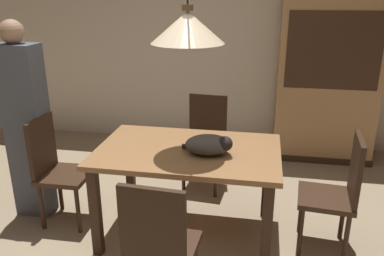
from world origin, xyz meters
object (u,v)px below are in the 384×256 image
at_px(chair_right_side, 338,190).
at_px(person_standing, 25,122).
at_px(hutch_bookcase, 326,84).
at_px(chair_near_front, 159,244).
at_px(chair_left_side, 56,166).
at_px(chair_far_back, 205,138).
at_px(dining_table, 188,161).
at_px(pendant_lamp, 188,27).
at_px(cat_sleeping, 210,145).

xyz_separation_m(chair_right_side, person_standing, (-2.54, 0.09, 0.34)).
relative_size(hutch_bookcase, person_standing, 1.09).
height_order(chair_near_front, chair_right_side, same).
bearing_deg(chair_left_side, chair_far_back, 37.78).
bearing_deg(dining_table, chair_far_back, 89.57).
bearing_deg(person_standing, dining_table, -3.41).
distance_m(hutch_bookcase, person_standing, 3.18).
bearing_deg(person_standing, chair_left_side, -16.85).
height_order(chair_near_front, chair_left_side, same).
distance_m(pendant_lamp, person_standing, 1.63).
bearing_deg(chair_right_side, cat_sleeping, -176.09).
height_order(chair_near_front, pendant_lamp, pendant_lamp).
bearing_deg(cat_sleeping, pendant_lamp, 157.66).
bearing_deg(pendant_lamp, chair_far_back, 89.57).
bearing_deg(person_standing, chair_near_front, -34.39).
relative_size(chair_far_back, cat_sleeping, 2.36).
xyz_separation_m(chair_left_side, pendant_lamp, (1.13, 0.00, 1.15)).
relative_size(dining_table, chair_right_side, 1.51).
distance_m(chair_near_front, chair_far_back, 1.76).
xyz_separation_m(dining_table, cat_sleeping, (0.18, -0.07, 0.18)).
relative_size(chair_right_side, cat_sleeping, 2.36).
distance_m(chair_near_front, pendant_lamp, 1.45).
relative_size(chair_left_side, cat_sleeping, 2.36).
relative_size(dining_table, pendant_lamp, 1.08).
height_order(chair_right_side, cat_sleeping, chair_right_side).
bearing_deg(pendant_lamp, person_standing, 176.59).
height_order(chair_left_side, person_standing, person_standing).
bearing_deg(pendant_lamp, dining_table, -86.42).
relative_size(chair_left_side, hutch_bookcase, 0.50).
distance_m(cat_sleeping, person_standing, 1.59).
bearing_deg(chair_right_side, person_standing, 177.94).
bearing_deg(chair_right_side, pendant_lamp, 179.63).
xyz_separation_m(chair_right_side, pendant_lamp, (-1.13, 0.01, 1.15)).
bearing_deg(cat_sleeping, chair_near_front, -102.65).
bearing_deg(chair_near_front, dining_table, 89.67).
distance_m(dining_table, chair_near_front, 0.89).
bearing_deg(hutch_bookcase, pendant_lamp, -124.41).
xyz_separation_m(cat_sleeping, person_standing, (-1.59, 0.16, 0.03)).
height_order(dining_table, hutch_bookcase, hutch_bookcase).
bearing_deg(chair_far_back, person_standing, -150.75).
relative_size(chair_left_side, person_standing, 0.55).
height_order(hutch_bookcase, person_standing, hutch_bookcase).
bearing_deg(pendant_lamp, hutch_bookcase, 55.59).
relative_size(dining_table, chair_left_side, 1.51).
bearing_deg(chair_right_side, hutch_bookcase, 86.24).
height_order(chair_far_back, cat_sleeping, chair_far_back).
relative_size(cat_sleeping, pendant_lamp, 0.30).
xyz_separation_m(pendant_lamp, person_standing, (-1.41, 0.08, -0.81)).
distance_m(dining_table, chair_right_side, 1.14).
bearing_deg(chair_far_back, chair_near_front, -90.38).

